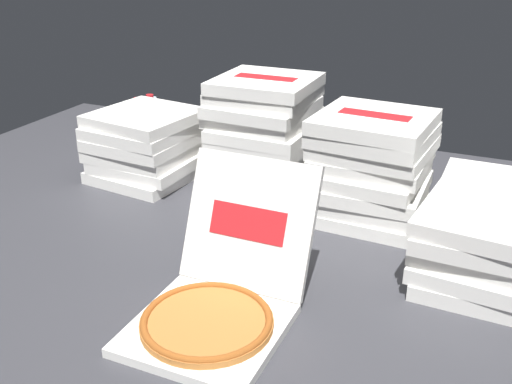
{
  "coord_description": "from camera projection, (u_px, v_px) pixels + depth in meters",
  "views": [
    {
      "loc": [
        0.83,
        -1.64,
        0.98
      ],
      "look_at": [
        0.06,
        0.1,
        0.14
      ],
      "focal_mm": 41.8,
      "sensor_mm": 36.0,
      "label": 1
    }
  ],
  "objects": [
    {
      "name": "ground_plane",
      "position": [
        230.0,
        239.0,
        2.08
      ],
      "size": [
        3.2,
        2.4,
        0.02
      ],
      "primitive_type": "cube",
      "color": "#38383D"
    },
    {
      "name": "open_pizza_box",
      "position": [
        220.0,
        294.0,
        1.61
      ],
      "size": [
        0.39,
        0.55,
        0.39
      ],
      "color": "white",
      "rests_on": "ground_plane"
    },
    {
      "name": "pizza_stack_left_mid",
      "position": [
        264.0,
        129.0,
        2.49
      ],
      "size": [
        0.42,
        0.43,
        0.44
      ],
      "color": "white",
      "rests_on": "ground_plane"
    },
    {
      "name": "pizza_stack_right_mid",
      "position": [
        488.0,
        248.0,
        1.76
      ],
      "size": [
        0.43,
        0.44,
        0.24
      ],
      "color": "white",
      "rests_on": "ground_plane"
    },
    {
      "name": "pizza_stack_right_near",
      "position": [
        146.0,
        145.0,
        2.52
      ],
      "size": [
        0.44,
        0.45,
        0.29
      ],
      "color": "white",
      "rests_on": "ground_plane"
    },
    {
      "name": "pizza_stack_center_far",
      "position": [
        494.0,
        200.0,
        2.19
      ],
      "size": [
        0.41,
        0.4,
        0.15
      ],
      "color": "white",
      "rests_on": "ground_plane"
    },
    {
      "name": "pizza_stack_right_far",
      "position": [
        371.0,
        166.0,
        2.16
      ],
      "size": [
        0.43,
        0.43,
        0.39
      ],
      "color": "white",
      "rests_on": "ground_plane"
    },
    {
      "name": "ice_bucket",
      "position": [
        196.0,
        127.0,
        3.03
      ],
      "size": [
        0.34,
        0.34,
        0.13
      ],
      "primitive_type": "cylinder",
      "color": "#B7BABF",
      "rests_on": "ground_plane"
    },
    {
      "name": "water_bottle_0",
      "position": [
        206.0,
        138.0,
        2.72
      ],
      "size": [
        0.07,
        0.07,
        0.23
      ],
      "color": "white",
      "rests_on": "ground_plane"
    },
    {
      "name": "water_bottle_1",
      "position": [
        237.0,
        124.0,
        2.91
      ],
      "size": [
        0.07,
        0.07,
        0.23
      ],
      "color": "white",
      "rests_on": "ground_plane"
    },
    {
      "name": "water_bottle_2",
      "position": [
        226.0,
        130.0,
        2.83
      ],
      "size": [
        0.07,
        0.07,
        0.23
      ],
      "color": "white",
      "rests_on": "ground_plane"
    },
    {
      "name": "water_bottle_3",
      "position": [
        139.0,
        122.0,
        2.95
      ],
      "size": [
        0.07,
        0.07,
        0.23
      ],
      "color": "silver",
      "rests_on": "ground_plane"
    },
    {
      "name": "water_bottle_4",
      "position": [
        157.0,
        131.0,
        2.81
      ],
      "size": [
        0.07,
        0.07,
        0.23
      ],
      "color": "silver",
      "rests_on": "ground_plane"
    },
    {
      "name": "water_bottle_5",
      "position": [
        140.0,
        130.0,
        2.83
      ],
      "size": [
        0.07,
        0.07,
        0.23
      ],
      "color": "silver",
      "rests_on": "ground_plane"
    },
    {
      "name": "water_bottle_6",
      "position": [
        151.0,
        118.0,
        3.01
      ],
      "size": [
        0.07,
        0.07,
        0.23
      ],
      "color": "silver",
      "rests_on": "ground_plane"
    }
  ]
}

